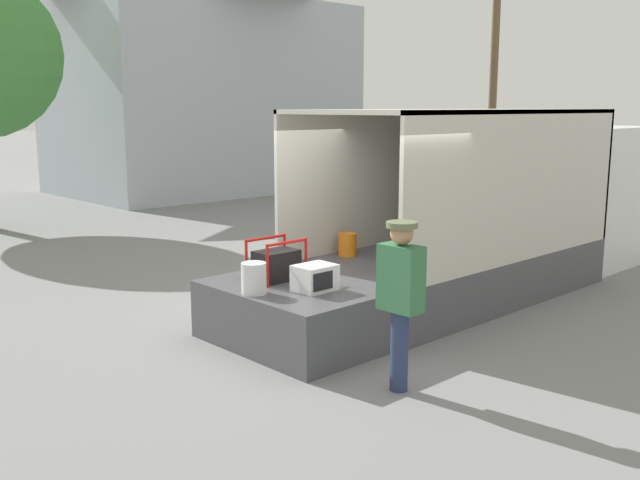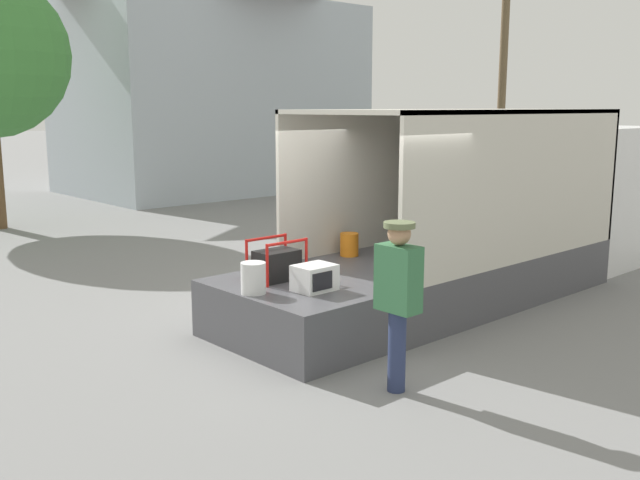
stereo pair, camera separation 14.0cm
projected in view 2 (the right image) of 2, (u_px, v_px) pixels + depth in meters
ground_plane at (333, 331)px, 9.05m from camera, size 160.00×160.00×0.00m
box_truck at (532, 217)px, 11.88m from camera, size 7.45×2.24×2.78m
tailgate_deck at (290, 315)px, 8.52m from camera, size 1.40×2.13×0.71m
microwave at (315, 278)px, 8.24m from camera, size 0.46×0.38×0.30m
portable_generator at (278, 264)px, 8.74m from camera, size 0.65×0.44×0.52m
orange_bucket at (253, 278)px, 8.10m from camera, size 0.29×0.29×0.36m
worker_person at (398, 289)px, 6.97m from camera, size 0.31×0.44×1.72m
house_backdrop at (212, 62)px, 24.12m from camera, size 9.79×6.34×8.42m
utility_pole at (503, 61)px, 24.64m from camera, size 1.80×0.28×8.40m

